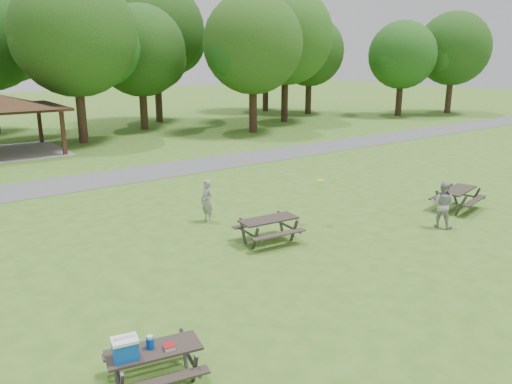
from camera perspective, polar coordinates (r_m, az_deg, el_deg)
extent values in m
plane|color=#3E6A1E|center=(13.51, 6.77, -9.63)|extent=(160.00, 160.00, 0.00)
cube|color=#4F4F52|center=(25.02, -15.64, 1.65)|extent=(120.00, 3.20, 0.02)
cube|color=#391E14|center=(31.55, -21.16, 6.31)|extent=(0.22, 0.22, 2.60)
cube|color=#331E12|center=(36.74, -23.48, 7.21)|extent=(0.22, 0.22, 2.60)
cylinder|color=#322016|center=(35.63, -19.33, 8.56)|extent=(0.60, 0.60, 4.02)
sphere|color=#1C4614|center=(35.47, -20.07, 16.61)|extent=(8.00, 8.00, 8.00)
sphere|color=#144815|center=(36.30, -17.29, 15.51)|extent=(5.20, 5.20, 5.20)
sphere|color=#1A4313|center=(34.81, -22.48, 15.43)|extent=(4.80, 4.80, 4.80)
cylinder|color=#302215|center=(41.02, -12.72, 9.39)|extent=(0.60, 0.60, 3.43)
sphere|color=#194012|center=(40.83, -13.09, 15.46)|extent=(7.00, 7.00, 7.00)
sphere|color=#1D4614|center=(41.76, -11.16, 14.59)|extent=(4.55, 4.55, 4.55)
sphere|color=#1C4413|center=(40.10, -14.81, 14.61)|extent=(4.20, 4.20, 4.20)
cylinder|color=black|center=(38.36, -0.34, 9.64)|extent=(0.60, 0.60, 3.78)
sphere|color=#1E4513|center=(38.19, -0.35, 16.62)|extent=(7.40, 7.40, 7.40)
sphere|color=#133F12|center=(39.42, 1.41, 15.50)|extent=(4.81, 4.81, 4.81)
sphere|color=#134212|center=(37.16, -2.08, 15.80)|extent=(4.44, 4.44, 4.44)
cylinder|color=black|center=(44.77, 3.29, 10.70)|extent=(0.60, 0.60, 4.20)
sphere|color=#204D16|center=(44.65, 3.39, 17.33)|extent=(8.20, 8.20, 8.20)
sphere|color=#1D4F16|center=(46.06, 4.97, 16.22)|extent=(5.33, 5.33, 5.33)
sphere|color=#174112|center=(43.45, 1.82, 16.59)|extent=(4.92, 4.92, 4.92)
cylinder|color=black|center=(51.35, 6.00, 10.87)|extent=(0.60, 0.60, 3.57)
sphere|color=#1A4012|center=(51.21, 6.14, 15.72)|extent=(6.80, 6.80, 6.80)
sphere|color=#144615|center=(52.47, 7.17, 14.93)|extent=(4.42, 4.42, 4.42)
sphere|color=#184E16|center=(50.15, 5.09, 15.17)|extent=(4.08, 4.08, 4.08)
cylinder|color=black|center=(51.36, 16.04, 10.26)|extent=(0.60, 0.60, 3.36)
sphere|color=#174814|center=(51.20, 16.38, 14.80)|extent=(6.40, 6.40, 6.40)
sphere|color=#1A4513|center=(52.53, 17.05, 14.05)|extent=(4.16, 4.16, 4.16)
sphere|color=#154914|center=(50.08, 15.60, 14.31)|extent=(3.84, 3.84, 3.84)
sphere|color=#144815|center=(42.96, -26.22, 14.67)|extent=(5.20, 5.20, 5.20)
cylinder|color=#301F15|center=(45.39, -11.09, 10.73)|extent=(0.60, 0.60, 4.55)
sphere|color=#193F12|center=(45.31, -11.45, 17.58)|extent=(8.40, 8.40, 8.40)
sphere|color=#144715|center=(46.39, -9.37, 16.57)|extent=(5.46, 5.46, 5.46)
sphere|color=#144413|center=(44.40, -13.34, 16.71)|extent=(5.04, 5.04, 5.04)
cylinder|color=black|center=(53.49, 1.08, 11.50)|extent=(0.60, 0.60, 4.27)
sphere|color=#1D4914|center=(53.40, 1.11, 17.01)|extent=(8.00, 8.00, 8.00)
sphere|color=#1A4F16|center=(54.73, 2.47, 16.12)|extent=(5.20, 5.20, 5.20)
sphere|color=#1B4112|center=(52.27, -0.20, 16.39)|extent=(4.80, 4.80, 4.80)
cylinder|color=#311F16|center=(55.38, 21.17, 10.32)|extent=(0.60, 0.60, 3.67)
sphere|color=#174012|center=(55.25, 21.64, 15.00)|extent=(7.20, 7.20, 7.20)
sphere|color=#144012|center=(56.77, 22.21, 14.19)|extent=(4.68, 4.68, 4.68)
sphere|color=#194814|center=(53.93, 20.92, 14.51)|extent=(4.32, 4.32, 4.32)
cube|color=#2A221E|center=(9.38, -11.61, -17.27)|extent=(1.75, 0.98, 0.05)
cube|color=#2C241F|center=(9.08, -10.67, -20.46)|extent=(1.66, 0.57, 0.04)
cube|color=#2C2320|center=(9.97, -12.27, -17.00)|extent=(1.66, 0.57, 0.04)
cube|color=#414144|center=(9.76, -15.80, -18.48)|extent=(0.12, 0.35, 0.71)
cube|color=#3C3C3E|center=(9.46, -15.46, -19.45)|extent=(0.33, 1.32, 0.05)
cube|color=#3F3F42|center=(9.41, -7.01, -19.37)|extent=(0.12, 0.35, 0.71)
cube|color=#444447|center=(9.96, -8.27, -17.26)|extent=(0.12, 0.35, 0.71)
cube|color=#464548|center=(9.67, -7.67, -18.15)|extent=(0.33, 1.32, 0.05)
cube|color=blue|center=(9.13, -14.71, -17.08)|extent=(0.47, 0.39, 0.33)
cube|color=white|center=(9.03, -14.80, -16.06)|extent=(0.49, 0.41, 0.05)
cylinder|color=silver|center=(9.00, -14.82, -15.71)|extent=(0.36, 0.10, 0.03)
cylinder|color=#0B3FAC|center=(9.34, -12.00, -16.55)|extent=(0.18, 0.18, 0.20)
cylinder|color=silver|center=(9.28, -12.04, -15.90)|extent=(0.13, 0.13, 0.05)
cube|color=silver|center=(9.30, -9.88, -17.07)|extent=(0.21, 0.21, 0.06)
cube|color=maroon|center=(9.28, -9.89, -16.87)|extent=(0.23, 0.23, 0.01)
cube|color=#2B231F|center=(15.55, 1.45, -3.14)|extent=(1.91, 0.92, 0.05)
cube|color=#332A25|center=(15.17, 2.66, -4.86)|extent=(1.86, 0.45, 0.04)
cube|color=#2E2521|center=(16.14, 0.31, -3.58)|extent=(1.86, 0.45, 0.04)
cube|color=#3A3A3C|center=(15.02, -0.08, -5.34)|extent=(0.10, 0.39, 0.80)
cube|color=#3B3B3D|center=(15.65, -1.51, -4.48)|extent=(0.10, 0.39, 0.80)
cube|color=#414144|center=(15.32, -0.81, -4.79)|extent=(0.22, 1.50, 0.05)
cube|color=#424245|center=(15.74, 4.39, -4.40)|extent=(0.10, 0.39, 0.80)
cube|color=#444447|center=(16.34, 2.85, -3.62)|extent=(0.10, 0.39, 0.80)
cube|color=#3F3F42|center=(16.03, 3.61, -3.90)|extent=(0.22, 1.50, 0.05)
cube|color=black|center=(20.38, 22.13, 0.23)|extent=(2.01, 1.14, 0.05)
cube|color=#29231E|center=(20.27, 23.69, -0.92)|extent=(1.91, 0.67, 0.04)
cube|color=black|center=(20.65, 20.42, -0.30)|extent=(1.91, 0.67, 0.04)
cube|color=#3B3A3D|center=(19.68, 22.38, -1.46)|extent=(0.15, 0.40, 0.82)
cube|color=#3D3D3F|center=(19.93, 20.25, -1.05)|extent=(0.15, 0.40, 0.82)
cube|color=#404042|center=(19.80, 21.32, -1.16)|extent=(0.39, 1.52, 0.05)
cube|color=#3A3A3C|center=(21.03, 23.70, -0.58)|extent=(0.15, 0.40, 0.82)
cube|color=#454548|center=(21.26, 21.69, -0.20)|extent=(0.15, 0.40, 0.82)
cube|color=#3B3B3E|center=(21.13, 22.70, -0.31)|extent=(0.39, 1.52, 0.05)
cylinder|color=yellow|center=(17.11, 7.42, 1.34)|extent=(0.29, 0.29, 0.02)
imported|color=gray|center=(17.53, -5.63, -1.04)|extent=(0.43, 0.59, 1.52)
imported|color=#A0A0A3|center=(18.05, 20.54, -1.35)|extent=(0.84, 0.94, 1.61)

